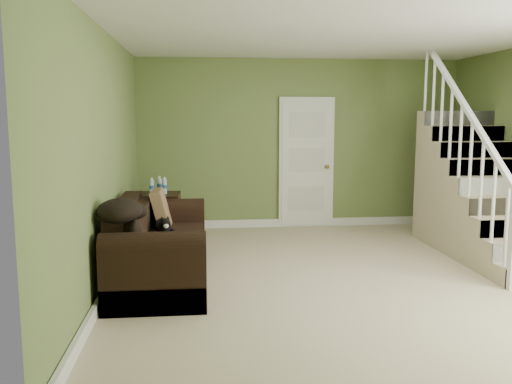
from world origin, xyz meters
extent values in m
cube|color=tan|center=(0.00, 0.00, 0.00)|extent=(5.00, 5.50, 0.01)
cube|color=white|center=(0.00, 0.00, 2.60)|extent=(5.00, 5.50, 0.01)
cube|color=olive|center=(0.00, 2.75, 1.30)|extent=(5.00, 0.04, 2.60)
cube|color=olive|center=(0.00, -2.75, 1.30)|extent=(5.00, 0.04, 2.60)
cube|color=olive|center=(-2.50, 0.00, 1.30)|extent=(0.04, 5.50, 2.60)
cube|color=white|center=(0.00, 2.72, 0.06)|extent=(5.00, 0.04, 0.12)
cube|color=white|center=(-2.47, 0.00, 0.06)|extent=(0.04, 5.50, 0.12)
cube|color=white|center=(0.10, 2.71, 1.01)|extent=(0.86, 0.05, 2.02)
cube|color=white|center=(0.10, 2.69, 1.00)|extent=(0.78, 0.04, 1.96)
sphere|color=olive|center=(0.42, 2.65, 0.95)|extent=(0.07, 0.07, 0.07)
cylinder|color=white|center=(1.55, -0.46, 0.65)|extent=(0.04, 0.04, 0.90)
cylinder|color=white|center=(1.55, -0.19, 0.85)|extent=(0.04, 0.04, 0.90)
cylinder|color=white|center=(1.55, 0.08, 1.05)|extent=(0.04, 0.04, 0.90)
cube|color=tan|center=(2.00, 0.35, 0.40)|extent=(1.00, 0.27, 0.80)
cylinder|color=white|center=(1.55, 0.35, 1.25)|extent=(0.04, 0.04, 0.90)
cube|color=tan|center=(2.00, 0.62, 0.50)|extent=(1.00, 0.27, 1.00)
cylinder|color=white|center=(1.55, 0.62, 1.45)|extent=(0.04, 0.04, 0.90)
cube|color=tan|center=(2.00, 0.89, 0.60)|extent=(1.00, 0.27, 1.20)
cylinder|color=white|center=(1.55, 0.89, 1.65)|extent=(0.04, 0.04, 0.90)
cube|color=tan|center=(2.00, 1.16, 0.70)|extent=(1.00, 0.27, 1.40)
cylinder|color=white|center=(1.55, 1.16, 1.85)|extent=(0.04, 0.04, 0.90)
cube|color=tan|center=(2.00, 1.43, 0.80)|extent=(1.00, 0.27, 1.60)
cylinder|color=white|center=(1.55, 1.43, 2.05)|extent=(0.04, 0.04, 0.90)
cube|color=tan|center=(2.00, 1.70, 0.90)|extent=(1.00, 0.27, 1.80)
cylinder|color=white|center=(1.55, 1.70, 2.25)|extent=(0.04, 0.04, 0.90)
cube|color=white|center=(1.55, 0.62, 1.90)|extent=(0.06, 2.46, 1.84)
cube|color=black|center=(-1.97, 0.07, 0.12)|extent=(0.93, 2.15, 0.24)
cube|color=black|center=(-1.87, 0.07, 0.35)|extent=(0.70, 1.62, 0.21)
cube|color=black|center=(-1.97, -0.88, 0.30)|extent=(0.93, 0.24, 0.61)
cube|color=black|center=(-1.97, 1.02, 0.30)|extent=(0.93, 0.24, 0.61)
cylinder|color=black|center=(-1.97, -0.88, 0.61)|extent=(0.93, 0.24, 0.24)
cylinder|color=black|center=(-1.97, 1.02, 0.61)|extent=(0.93, 0.24, 0.24)
cube|color=black|center=(-2.34, 0.07, 0.54)|extent=(0.20, 1.66, 0.62)
cube|color=black|center=(-2.18, 0.07, 0.62)|extent=(0.14, 1.60, 0.34)
cube|color=black|center=(-2.12, 1.88, 0.34)|extent=(0.58, 0.58, 0.67)
cylinder|color=silver|center=(-2.21, 1.81, 0.77)|extent=(0.06, 0.06, 0.20)
cylinder|color=#2A5AA3|center=(-2.21, 1.81, 0.77)|extent=(0.07, 0.07, 0.05)
cylinder|color=white|center=(-2.21, 1.81, 0.89)|extent=(0.03, 0.03, 0.03)
cylinder|color=silver|center=(-2.04, 1.86, 0.77)|extent=(0.06, 0.06, 0.20)
cylinder|color=#2A5AA3|center=(-2.04, 1.86, 0.77)|extent=(0.07, 0.07, 0.05)
cylinder|color=white|center=(-2.04, 1.86, 0.89)|extent=(0.03, 0.03, 0.03)
cylinder|color=silver|center=(-2.12, 1.99, 0.77)|extent=(0.06, 0.06, 0.20)
cylinder|color=#2A5AA3|center=(-2.12, 1.99, 0.77)|extent=(0.07, 0.07, 0.05)
cylinder|color=white|center=(-2.12, 1.99, 0.89)|extent=(0.03, 0.03, 0.03)
ellipsoid|color=black|center=(-1.96, 0.29, 0.54)|extent=(0.24, 0.34, 0.17)
ellipsoid|color=white|center=(-1.96, 0.22, 0.51)|extent=(0.12, 0.15, 0.09)
sphere|color=black|center=(-1.96, 0.13, 0.60)|extent=(0.13, 0.13, 0.11)
ellipsoid|color=white|center=(-1.96, 0.08, 0.58)|extent=(0.07, 0.06, 0.05)
cone|color=black|center=(-1.99, 0.14, 0.66)|extent=(0.05, 0.05, 0.05)
cone|color=black|center=(-1.93, 0.14, 0.66)|extent=(0.05, 0.05, 0.05)
cylinder|color=black|center=(-1.88, 0.41, 0.48)|extent=(0.13, 0.22, 0.03)
ellipsoid|color=yellow|center=(-1.80, -0.53, 0.48)|extent=(0.11, 0.17, 0.05)
cube|color=#513620|center=(-2.00, 0.68, 0.64)|extent=(0.24, 0.49, 0.50)
ellipsoid|color=black|center=(-2.28, -0.63, 0.88)|extent=(0.41, 0.54, 0.22)
camera|label=1|loc=(-1.55, -5.58, 1.74)|focal=38.00mm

